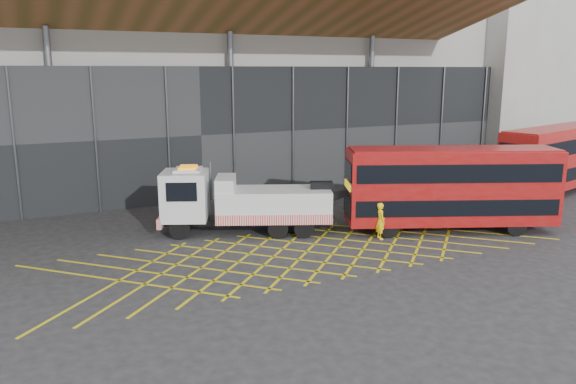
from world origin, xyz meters
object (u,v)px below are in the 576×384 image
worker (380,221)px  bus_towed (451,185)px  recovery_truck (240,202)px  bus_second (556,157)px

worker → bus_towed: bearing=-83.4°
recovery_truck → bus_second: bearing=22.6°
worker → recovery_truck: bearing=67.1°
recovery_truck → worker: size_ratio=5.37×
recovery_truck → bus_second: bus_second is taller
recovery_truck → worker: bearing=-10.7°
bus_towed → bus_second: size_ratio=0.95×
bus_second → bus_towed: bearing=-177.6°
bus_second → worker: bus_second is taller
bus_towed → bus_second: (11.94, 3.77, 0.09)m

